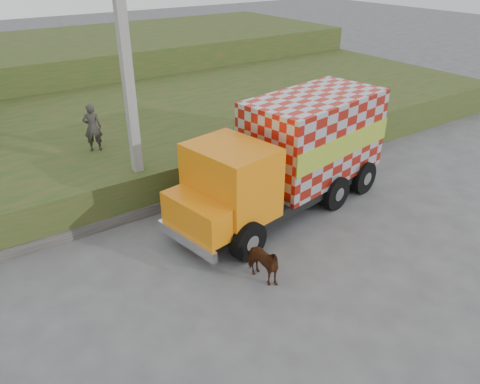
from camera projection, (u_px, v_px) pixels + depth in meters
ground at (240, 264)px, 13.51m from camera, size 120.00×120.00×0.00m
embankment at (111, 138)px, 20.46m from camera, size 40.00×12.00×1.50m
embankment_far at (38, 69)px, 28.87m from camera, size 40.00×12.00×3.00m
retaining_strip at (119, 217)px, 15.48m from camera, size 16.00×0.50×0.40m
utility_pole at (130, 95)px, 14.48m from camera, size 1.20×0.30×8.00m
cargo_truck at (292, 154)px, 15.79m from camera, size 8.70×4.10×3.73m
cow at (262, 263)px, 12.59m from camera, size 0.81×1.43×1.14m
pedestrian at (92, 127)px, 16.84m from camera, size 0.75×0.63×1.75m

